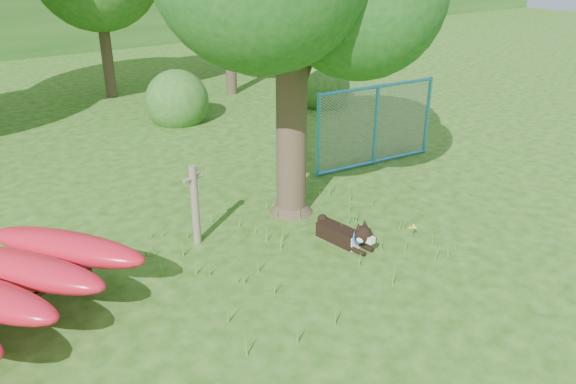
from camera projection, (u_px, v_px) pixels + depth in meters
ground at (324, 281)px, 8.53m from camera, size 80.00×80.00×0.00m
wooden_post at (195, 203)px, 9.34m from camera, size 0.39×0.15×1.41m
kayak_rack at (2, 282)px, 7.24m from camera, size 3.79×3.42×0.91m
husky_dog at (347, 234)px, 9.48m from camera, size 0.42×1.28×0.57m
fence_section at (376, 125)px, 12.72m from camera, size 3.18×0.43×3.11m
wildflower_clump at (413, 228)px, 9.68m from camera, size 0.12×0.10×0.25m
shrub_right at (321, 105)px, 17.95m from camera, size 1.80×1.80×1.80m
shrub_mid at (179, 122)px, 16.25m from camera, size 1.80×1.80×1.80m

